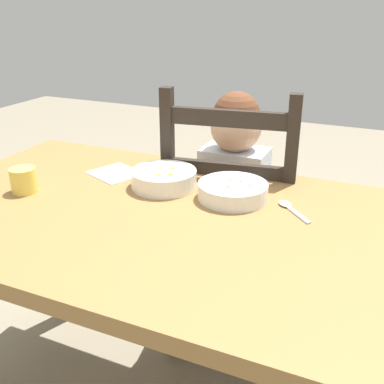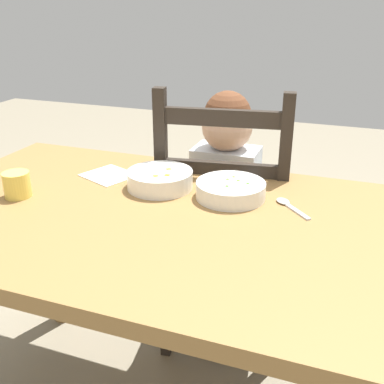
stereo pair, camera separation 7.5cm
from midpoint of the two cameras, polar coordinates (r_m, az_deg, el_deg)
name	(u,v)px [view 2 (the right image)]	position (r m, az deg, el deg)	size (l,w,h in m)	color
dining_table	(198,254)	(1.19, -1.11, -7.65)	(1.58, 0.81, 0.74)	olive
dining_chair	(224,231)	(1.66, 2.73, -4.81)	(0.48, 0.48, 1.00)	black
child_figure	(223,188)	(1.59, 2.51, 0.50)	(0.32, 0.31, 0.97)	silver
bowl_of_peas	(231,190)	(1.25, 3.09, 0.29)	(0.19, 0.19, 0.05)	white
bowl_of_carrots	(160,179)	(1.32, -5.61, 1.61)	(0.19, 0.19, 0.05)	white
spoon	(287,204)	(1.23, 9.99, -1.53)	(0.11, 0.11, 0.01)	silver
drinking_cup	(17,185)	(1.36, -22.34, 0.83)	(0.07, 0.07, 0.07)	#EACE53
paper_napkin	(109,175)	(1.45, -11.70, 2.02)	(0.14, 0.13, 0.00)	white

